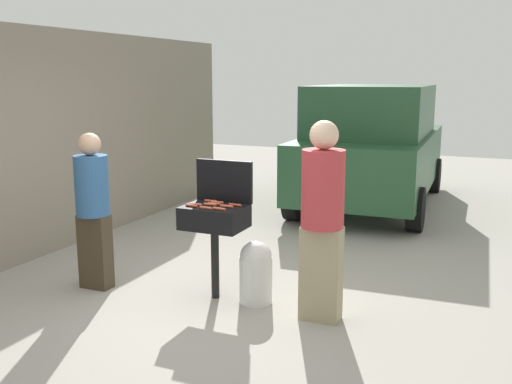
{
  "coord_description": "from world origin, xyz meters",
  "views": [
    {
      "loc": [
        2.63,
        -4.76,
        2.17
      ],
      "look_at": [
        0.28,
        0.63,
        1.0
      ],
      "focal_mm": 40.98,
      "sensor_mm": 36.0,
      "label": 1
    }
  ],
  "objects": [
    {
      "name": "hot_dog_1",
      "position": [
        0.05,
        -0.02,
        0.95
      ],
      "size": [
        0.13,
        0.03,
        0.03
      ],
      "primitive_type": "cylinder",
      "rotation": [
        0.0,
        1.57,
        -0.06
      ],
      "color": "#C6593D",
      "rests_on": "bbq_grill"
    },
    {
      "name": "hot_dog_3",
      "position": [
        0.24,
        0.21,
        0.95
      ],
      "size": [
        0.13,
        0.03,
        0.03
      ],
      "primitive_type": "cylinder",
      "rotation": [
        0.0,
        1.57,
        -0.02
      ],
      "color": "#AD4228",
      "rests_on": "bbq_grill"
    },
    {
      "name": "ground_plane",
      "position": [
        0.0,
        0.0,
        0.0
      ],
      "size": [
        24.0,
        24.0,
        0.0
      ],
      "primitive_type": "plane",
      "color": "#9E998E"
    },
    {
      "name": "person_left",
      "position": [
        -1.21,
        -0.11,
        0.88
      ],
      "size": [
        0.34,
        0.34,
        1.62
      ],
      "rotation": [
        0.0,
        0.0,
        -0.1
      ],
      "color": "#3F3323",
      "rests_on": "ground"
    },
    {
      "name": "hot_dog_6",
      "position": [
        0.03,
        0.24,
        0.95
      ],
      "size": [
        0.13,
        0.03,
        0.03
      ],
      "primitive_type": "cylinder",
      "rotation": [
        0.0,
        1.57,
        0.03
      ],
      "color": "#C6593D",
      "rests_on": "bbq_grill"
    },
    {
      "name": "parked_minivan",
      "position": [
        0.52,
        4.97,
        1.03
      ],
      "size": [
        2.17,
        4.47,
        2.02
      ],
      "rotation": [
        0.0,
        0.0,
        3.18
      ],
      "color": "#234C2D",
      "rests_on": "ground"
    },
    {
      "name": "bbq_grill",
      "position": [
        0.06,
        0.13,
        0.79
      ],
      "size": [
        0.6,
        0.44,
        0.93
      ],
      "color": "black",
      "rests_on": "ground"
    },
    {
      "name": "hot_dog_2",
      "position": [
        0.19,
        0.12,
        0.95
      ],
      "size": [
        0.13,
        0.03,
        0.03
      ],
      "primitive_type": "cylinder",
      "rotation": [
        0.0,
        1.57,
        -0.01
      ],
      "color": "#C6593D",
      "rests_on": "bbq_grill"
    },
    {
      "name": "hot_dog_8",
      "position": [
        -0.12,
        0.01,
        0.95
      ],
      "size": [
        0.13,
        0.04,
        0.03
      ],
      "primitive_type": "cylinder",
      "rotation": [
        0.0,
        1.57,
        -0.09
      ],
      "color": "#B74C33",
      "rests_on": "bbq_grill"
    },
    {
      "name": "propane_tank",
      "position": [
        0.48,
        0.17,
        0.32
      ],
      "size": [
        0.32,
        0.32,
        0.62
      ],
      "color": "silver",
      "rests_on": "ground"
    },
    {
      "name": "hot_dog_5",
      "position": [
        -0.06,
        0.27,
        0.95
      ],
      "size": [
        0.13,
        0.03,
        0.03
      ],
      "primitive_type": "cylinder",
      "rotation": [
        0.0,
        1.57,
        0.03
      ],
      "color": "#B74C33",
      "rests_on": "bbq_grill"
    },
    {
      "name": "hot_dog_4",
      "position": [
        0.03,
        0.17,
        0.95
      ],
      "size": [
        0.13,
        0.04,
        0.03
      ],
      "primitive_type": "cylinder",
      "rotation": [
        0.0,
        1.57,
        0.11
      ],
      "color": "#B74C33",
      "rests_on": "bbq_grill"
    },
    {
      "name": "person_right",
      "position": [
        1.17,
        0.04,
        0.98
      ],
      "size": [
        0.38,
        0.38,
        1.8
      ],
      "rotation": [
        0.0,
        0.0,
        3.13
      ],
      "color": "gray",
      "rests_on": "ground"
    },
    {
      "name": "hot_dog_0",
      "position": [
        0.18,
        -0.0,
        0.95
      ],
      "size": [
        0.13,
        0.04,
        0.03
      ],
      "primitive_type": "cylinder",
      "rotation": [
        0.0,
        1.57,
        -0.08
      ],
      "color": "#C6593D",
      "rests_on": "bbq_grill"
    },
    {
      "name": "house_wall_side",
      "position": [
        -2.64,
        1.0,
        1.38
      ],
      "size": [
        0.24,
        8.0,
        2.75
      ],
      "primitive_type": "cube",
      "color": "gray",
      "rests_on": "ground"
    },
    {
      "name": "hot_dog_7",
      "position": [
        0.01,
        0.13,
        0.95
      ],
      "size": [
        0.13,
        0.04,
        0.03
      ],
      "primitive_type": "cylinder",
      "rotation": [
        0.0,
        1.57,
        0.09
      ],
      "color": "#C6593D",
      "rests_on": "bbq_grill"
    },
    {
      "name": "hot_dog_9",
      "position": [
        -0.12,
        0.07,
        0.95
      ],
      "size": [
        0.13,
        0.04,
        0.03
      ],
      "primitive_type": "cylinder",
      "rotation": [
        0.0,
        1.57,
        0.1
      ],
      "color": "#C6593D",
      "rests_on": "bbq_grill"
    },
    {
      "name": "grill_lid_open",
      "position": [
        0.06,
        0.35,
        1.14
      ],
      "size": [
        0.6,
        0.05,
        0.42
      ],
      "primitive_type": "cube",
      "color": "black",
      "rests_on": "bbq_grill"
    }
  ]
}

